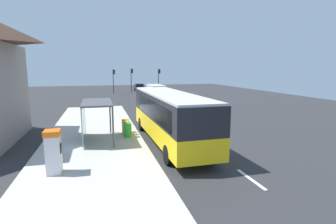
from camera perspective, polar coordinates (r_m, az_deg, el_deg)
The scene contains 21 objects.
ground_plane at distance 30.51m, azimuth -3.27°, elevation 0.43°, with size 56.00×92.00×0.04m, color #2D2D30.
sidewalk_platform at distance 18.16m, azimuth -15.67°, elevation -5.79°, with size 6.20×30.00×0.18m, color beige.
lane_stripe_seg_0 at distance 12.34m, azimuth 17.41°, elevation -13.62°, with size 0.16×2.20×0.01m, color silver.
lane_stripe_seg_1 at distance 16.51m, azimuth 8.13°, elevation -7.35°, with size 0.16×2.20×0.01m, color silver.
lane_stripe_seg_2 at distance 21.05m, azimuth 2.85°, elevation -3.59°, with size 0.16×2.20×0.01m, color silver.
lane_stripe_seg_3 at distance 25.76m, azimuth -0.50°, elevation -1.17°, with size 0.16×2.20×0.01m, color silver.
lane_stripe_seg_4 at distance 30.56m, azimuth -2.81°, elevation 0.50°, with size 0.16×2.20×0.01m, color silver.
lane_stripe_seg_5 at distance 35.42m, azimuth -4.49°, elevation 1.72°, with size 0.16×2.20×0.01m, color silver.
lane_stripe_seg_6 at distance 40.31m, azimuth -5.76°, elevation 2.64°, with size 0.16×2.20×0.01m, color silver.
lane_stripe_seg_7 at distance 45.22m, azimuth -6.76°, elevation 3.36°, with size 0.16×2.20×0.01m, color silver.
bus at distance 16.73m, azimuth 0.24°, elevation -0.56°, with size 2.70×11.05×3.21m.
white_van at distance 39.08m, azimuth -2.62°, elevation 4.43°, with size 2.06×5.21×2.30m.
sedan_near at distance 55.96m, azimuth -6.22°, elevation 5.33°, with size 1.90×4.43×1.52m.
ticket_machine at distance 12.63m, azimuth -23.44°, elevation -7.82°, with size 0.66×0.76×1.94m.
recycling_bin_green at distance 17.91m, azimuth -8.69°, elevation -3.88°, with size 0.52×0.52×0.95m, color green.
recycling_bin_yellow at distance 18.59m, azimuth -8.92°, elevation -3.40°, with size 0.52×0.52×0.95m, color yellow.
recycling_bin_orange at distance 19.27m, azimuth -9.14°, elevation -2.95°, with size 0.52×0.52×0.95m, color orange.
traffic_light_near_side at distance 51.88m, azimuth -1.96°, elevation 7.60°, with size 0.49×0.28×4.61m.
traffic_light_far_side at distance 51.47m, azimuth -11.62°, elevation 7.33°, with size 0.49×0.28×4.51m.
traffic_light_median at distance 52.58m, azimuth -7.83°, elevation 7.58°, with size 0.49×0.28×4.67m.
bus_shelter at distance 17.23m, azimuth -16.03°, elevation 0.22°, with size 1.80×4.00×2.50m.
Camera 1 is at (-5.97, -15.54, 4.75)m, focal length 28.31 mm.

